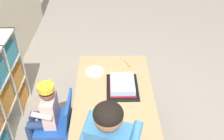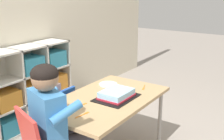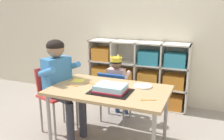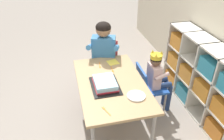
% 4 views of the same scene
% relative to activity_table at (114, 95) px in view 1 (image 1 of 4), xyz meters
% --- Properties ---
extents(ground, '(16.00, 16.00, 0.00)m').
position_rel_activity_table_xyz_m(ground, '(0.00, 0.00, -0.57)').
color(ground, gray).
extents(activity_table, '(1.17, 0.71, 0.62)m').
position_rel_activity_table_xyz_m(activity_table, '(0.00, 0.00, 0.00)').
color(activity_table, tan).
rests_on(activity_table, ground).
extents(classroom_chair_blue, '(0.37, 0.33, 0.65)m').
position_rel_activity_table_xyz_m(classroom_chair_blue, '(-0.15, 0.50, -0.17)').
color(classroom_chair_blue, '#1E4CA8').
rests_on(classroom_chair_blue, ground).
extents(child_with_crown, '(0.30, 0.31, 0.85)m').
position_rel_activity_table_xyz_m(child_with_crown, '(-0.15, 0.61, -0.04)').
color(child_with_crown, beige).
rests_on(child_with_crown, ground).
extents(birthday_cake_on_tray, '(0.39, 0.29, 0.07)m').
position_rel_activity_table_xyz_m(birthday_cake_on_tray, '(0.05, -0.08, 0.08)').
color(birthday_cake_on_tray, black).
rests_on(birthday_cake_on_tray, activity_table).
extents(paper_plate_stack, '(0.18, 0.18, 0.01)m').
position_rel_activity_table_xyz_m(paper_plate_stack, '(0.29, 0.18, 0.06)').
color(paper_plate_stack, white).
rests_on(paper_plate_stack, activity_table).
extents(paper_napkin_square, '(0.15, 0.15, 0.00)m').
position_rel_activity_table_xyz_m(paper_napkin_square, '(-0.42, 0.12, 0.05)').
color(paper_napkin_square, '#F4DB4C').
rests_on(paper_napkin_square, activity_table).
extents(fork_near_cake_tray, '(0.13, 0.06, 0.00)m').
position_rel_activity_table_xyz_m(fork_near_cake_tray, '(0.43, -0.15, 0.05)').
color(fork_near_cake_tray, orange).
rests_on(fork_near_cake_tray, activity_table).
extents(fork_by_napkin, '(0.14, 0.03, 0.00)m').
position_rel_activity_table_xyz_m(fork_by_napkin, '(-0.38, -0.05, 0.05)').
color(fork_by_napkin, orange).
rests_on(fork_by_napkin, activity_table).
extents(fork_near_child_seat, '(0.13, 0.02, 0.00)m').
position_rel_activity_table_xyz_m(fork_near_child_seat, '(-0.25, 0.07, 0.05)').
color(fork_near_child_seat, orange).
rests_on(fork_near_child_seat, activity_table).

